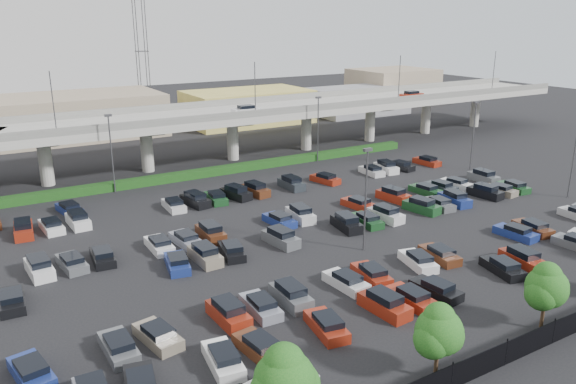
# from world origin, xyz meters

# --- Properties ---
(ground) EXTENTS (280.00, 280.00, 0.00)m
(ground) POSITION_xyz_m (0.00, 0.00, 0.00)
(ground) COLOR black
(overpass) EXTENTS (150.00, 13.00, 15.80)m
(overpass) POSITION_xyz_m (-0.22, 31.97, 6.97)
(overpass) COLOR #97968F
(overpass) RESTS_ON ground
(hedge) EXTENTS (66.00, 1.60, 1.10)m
(hedge) POSITION_xyz_m (0.00, 25.00, 0.55)
(hedge) COLOR #113C14
(hedge) RESTS_ON ground
(fence) EXTENTS (70.00, 0.10, 2.00)m
(fence) POSITION_xyz_m (-0.05, -28.00, 0.90)
(fence) COLOR black
(fence) RESTS_ON ground
(tree_row) EXTENTS (65.07, 3.66, 5.94)m
(tree_row) POSITION_xyz_m (0.70, -26.53, 3.52)
(tree_row) COLOR #332316
(tree_row) RESTS_ON ground
(parked_cars) EXTENTS (63.09, 41.67, 1.67)m
(parked_cars) POSITION_xyz_m (-0.62, -3.23, 0.62)
(parked_cars) COLOR white
(parked_cars) RESTS_ON ground
(light_poles) EXTENTS (66.90, 48.38, 10.30)m
(light_poles) POSITION_xyz_m (-4.13, 2.00, 6.24)
(light_poles) COLOR #444448
(light_poles) RESTS_ON ground
(distant_buildings) EXTENTS (138.00, 24.00, 9.00)m
(distant_buildings) POSITION_xyz_m (12.38, 61.81, 3.74)
(distant_buildings) COLOR slate
(distant_buildings) RESTS_ON ground
(comm_tower) EXTENTS (2.40, 2.40, 30.00)m
(comm_tower) POSITION_xyz_m (4.00, 74.00, 15.61)
(comm_tower) COLOR #444448
(comm_tower) RESTS_ON ground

